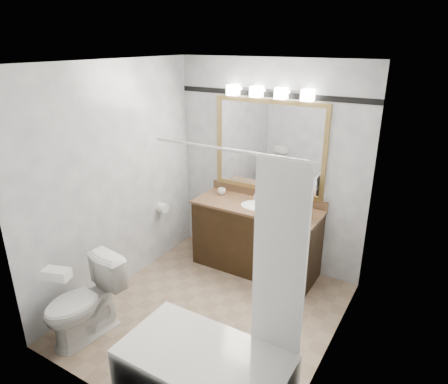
{
  "coord_description": "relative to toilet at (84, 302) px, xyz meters",
  "views": [
    {
      "loc": [
        1.89,
        -2.89,
        2.67
      ],
      "look_at": [
        -0.05,
        0.35,
        1.23
      ],
      "focal_mm": 32.0,
      "sensor_mm": 36.0,
      "label": 1
    }
  ],
  "objects": [
    {
      "name": "soap_bar",
      "position": [
        0.81,
        2.03,
        0.48
      ],
      "size": [
        0.08,
        0.07,
        0.02
      ],
      "primitive_type": "cube",
      "rotation": [
        0.0,
        0.0,
        0.4
      ],
      "color": "beige",
      "rests_on": "vanity"
    },
    {
      "name": "cup_left",
      "position": [
        0.29,
        2.02,
        0.51
      ],
      "size": [
        0.12,
        0.12,
        0.08
      ],
      "primitive_type": "imported",
      "rotation": [
        0.0,
        0.0,
        -0.23
      ],
      "color": "white",
      "rests_on": "vanity"
    },
    {
      "name": "room",
      "position": [
        0.83,
        0.9,
        0.87
      ],
      "size": [
        2.42,
        2.62,
        2.52
      ],
      "color": "gray",
      "rests_on": "ground"
    },
    {
      "name": "toilet",
      "position": [
        0.0,
        0.0,
        0.0
      ],
      "size": [
        0.52,
        0.8,
        0.76
      ],
      "primitive_type": "imported",
      "rotation": [
        0.0,
        0.0,
        -0.14
      ],
      "color": "white",
      "rests_on": "ground"
    },
    {
      "name": "vanity",
      "position": [
        0.83,
        1.91,
        0.06
      ],
      "size": [
        1.53,
        0.58,
        0.97
      ],
      "color": "black",
      "rests_on": "ground"
    },
    {
      "name": "bathtub",
      "position": [
        1.39,
        -0.0,
        -0.1
      ],
      "size": [
        1.3,
        0.75,
        1.96
      ],
      "color": "white",
      "rests_on": "ground"
    },
    {
      "name": "mirror",
      "position": [
        0.83,
        2.18,
        1.12
      ],
      "size": [
        1.4,
        0.04,
        1.1
      ],
      "color": "#A98A4C",
      "rests_on": "room"
    },
    {
      "name": "coffee_maker",
      "position": [
        1.43,
        1.87,
        0.64
      ],
      "size": [
        0.17,
        0.21,
        0.33
      ],
      "rotation": [
        0.0,
        0.0,
        -0.03
      ],
      "color": "black",
      "rests_on": "vanity"
    },
    {
      "name": "soap_bottle_a",
      "position": [
        0.76,
        2.05,
        0.52
      ],
      "size": [
        0.06,
        0.07,
        0.11
      ],
      "primitive_type": "imported",
      "rotation": [
        0.0,
        0.0,
        -0.29
      ],
      "color": "white",
      "rests_on": "vanity"
    },
    {
      "name": "soap_bottle_b",
      "position": [
        1.08,
        2.05,
        0.51
      ],
      "size": [
        0.09,
        0.09,
        0.09
      ],
      "primitive_type": "imported",
      "rotation": [
        0.0,
        0.0,
        0.38
      ],
      "color": "white",
      "rests_on": "vanity"
    },
    {
      "name": "accent_stripe",
      "position": [
        0.83,
        2.19,
        1.72
      ],
      "size": [
        2.4,
        0.01,
        0.06
      ],
      "primitive_type": "cube",
      "color": "black",
      "rests_on": "room"
    },
    {
      "name": "tp_roll",
      "position": [
        -0.31,
        1.56,
        0.32
      ],
      "size": [
        0.11,
        0.12,
        0.12
      ],
      "primitive_type": "cylinder",
      "rotation": [
        0.0,
        1.57,
        0.0
      ],
      "color": "white",
      "rests_on": "room"
    },
    {
      "name": "vanity_light_bar",
      "position": [
        0.83,
        2.12,
        1.75
      ],
      "size": [
        1.02,
        0.14,
        0.12
      ],
      "color": "silver",
      "rests_on": "room"
    },
    {
      "name": "tissue_box",
      "position": [
        0.0,
        -0.22,
        0.43
      ],
      "size": [
        0.25,
        0.19,
        0.09
      ],
      "primitive_type": "cube",
      "rotation": [
        0.0,
        0.0,
        0.33
      ],
      "color": "white",
      "rests_on": "toilet"
    }
  ]
}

